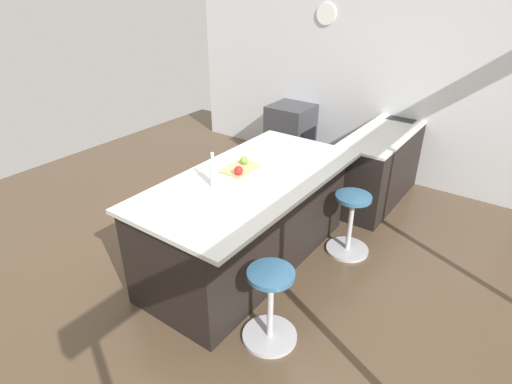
# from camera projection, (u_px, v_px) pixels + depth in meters

# --- Properties ---
(ground_plane) EXTENTS (7.69, 7.69, 0.00)m
(ground_plane) POSITION_uv_depth(u_px,v_px,m) (228.00, 262.00, 4.22)
(ground_plane) COLOR brown
(interior_partition_left) EXTENTS (0.15, 5.47, 2.64)m
(interior_partition_left) POSITION_uv_depth(u_px,v_px,m) (361.00, 78.00, 5.73)
(interior_partition_left) COLOR silver
(interior_partition_left) RESTS_ON ground_plane
(sink_cabinet) EXTENTS (2.42, 0.60, 1.18)m
(sink_cabinet) POSITION_uv_depth(u_px,v_px,m) (391.00, 155.00, 5.53)
(sink_cabinet) COLOR black
(sink_cabinet) RESTS_ON ground_plane
(oven_range) EXTENTS (0.60, 0.61, 0.87)m
(oven_range) POSITION_uv_depth(u_px,v_px,m) (291.00, 133.00, 6.34)
(oven_range) COLOR #38383D
(oven_range) RESTS_ON ground_plane
(kitchen_island) EXTENTS (2.30, 1.16, 0.95)m
(kitchen_island) POSITION_uv_depth(u_px,v_px,m) (248.00, 219.00, 4.05)
(kitchen_island) COLOR black
(kitchen_island) RESTS_ON ground_plane
(stool_by_window) EXTENTS (0.44, 0.44, 0.66)m
(stool_by_window) POSITION_uv_depth(u_px,v_px,m) (350.00, 225.00, 4.26)
(stool_by_window) COLOR #B7B7BC
(stool_by_window) RESTS_ON ground_plane
(stool_middle) EXTENTS (0.44, 0.44, 0.66)m
(stool_middle) POSITION_uv_depth(u_px,v_px,m) (270.00, 308.00, 3.21)
(stool_middle) COLOR #B7B7BC
(stool_middle) RESTS_ON ground_plane
(cutting_board) EXTENTS (0.36, 0.24, 0.02)m
(cutting_board) POSITION_uv_depth(u_px,v_px,m) (241.00, 169.00, 3.94)
(cutting_board) COLOR tan
(cutting_board) RESTS_ON kitchen_island
(apple_green) EXTENTS (0.08, 0.08, 0.08)m
(apple_green) POSITION_uv_depth(u_px,v_px,m) (244.00, 160.00, 3.99)
(apple_green) COLOR #609E2D
(apple_green) RESTS_ON cutting_board
(apple_red) EXTENTS (0.08, 0.08, 0.08)m
(apple_red) POSITION_uv_depth(u_px,v_px,m) (239.00, 170.00, 3.78)
(apple_red) COLOR red
(apple_red) RESTS_ON cutting_board
(water_bottle) EXTENTS (0.06, 0.06, 0.31)m
(water_bottle) POSITION_uv_depth(u_px,v_px,m) (213.00, 173.00, 3.58)
(water_bottle) COLOR silver
(water_bottle) RESTS_ON kitchen_island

